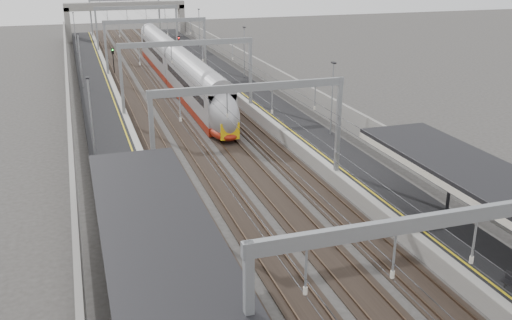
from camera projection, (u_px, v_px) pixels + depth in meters
platform_left at (104, 112)px, 56.49m from camera, size 4.00×120.00×1.00m
platform_right at (257, 100)px, 61.13m from camera, size 4.00×120.00×1.00m
tracks at (184, 110)px, 58.97m from camera, size 11.40×140.00×0.20m
overhead_line at (170, 42)px, 62.81m from camera, size 13.00×140.00×6.60m
canopy_left at (185, 309)px, 17.35m from camera, size 4.40×30.00×4.24m
overbridge at (125, 11)px, 106.37m from camera, size 22.00×2.20×6.90m
wall_left at (69, 104)px, 55.19m from camera, size 0.30×120.00×3.20m
wall_right at (285, 88)px, 61.69m from camera, size 0.30×120.00×3.20m
train at (180, 73)px, 67.20m from camera, size 2.60×47.42×4.12m
signal_green at (113, 56)px, 76.11m from camera, size 0.32×0.32×3.48m
signal_red_near at (180, 57)px, 75.17m from camera, size 0.32×0.32×3.48m
signal_red_far at (179, 43)px, 87.21m from camera, size 0.32×0.32×3.48m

